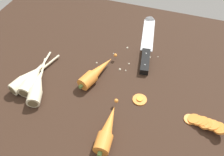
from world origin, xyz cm
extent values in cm
cube|color=#332116|center=(0.00, 0.00, -2.00)|extent=(120.00, 90.00, 4.00)
cube|color=silver|center=(5.48, 25.65, 0.25)|extent=(7.57, 20.45, 0.50)
cone|color=silver|center=(3.67, 36.70, 0.25)|extent=(4.39, 3.60, 3.96)
cube|color=silver|center=(7.09, 15.78, 1.10)|extent=(3.22, 2.45, 2.20)
cube|color=black|center=(8.14, 9.36, 1.10)|extent=(4.54, 11.31, 2.20)
sphere|color=silver|center=(7.69, 12.13, 2.20)|extent=(0.50, 0.50, 0.50)
sphere|color=silver|center=(8.59, 6.60, 2.20)|extent=(0.50, 0.50, 0.50)
cylinder|color=orange|center=(-6.74, -5.94, 2.10)|extent=(5.60, 6.20, 4.20)
cone|color=orange|center=(-4.80, -0.09, 2.10)|extent=(7.66, 12.96, 3.99)
sphere|color=orange|center=(-2.16, 7.88, 2.10)|extent=(1.20, 1.20, 1.20)
cylinder|color=#5B7F3D|center=(-7.73, -8.95, 2.10)|extent=(1.45, 1.33, 1.20)
cylinder|color=orange|center=(5.28, -24.24, 2.10)|extent=(4.55, 5.15, 4.20)
cone|color=orange|center=(4.84, -18.44, 2.10)|extent=(4.85, 11.90, 3.99)
sphere|color=orange|center=(4.25, -10.54, 2.10)|extent=(1.20, 1.20, 1.20)
cylinder|color=#5B7F3D|center=(5.50, -27.26, 2.10)|extent=(1.27, 1.09, 1.20)
cylinder|color=beige|center=(-23.11, -14.57, 2.00)|extent=(4.45, 5.01, 4.00)
cone|color=beige|center=(-23.77, -8.17, 2.00)|extent=(4.62, 8.58, 3.80)
cylinder|color=beige|center=(-24.44, -1.62, 1.10)|extent=(1.61, 8.93, 0.70)
cylinder|color=brown|center=(-22.87, -16.87, 2.00)|extent=(2.82, 0.59, 2.80)
cylinder|color=beige|center=(-26.08, -14.80, 2.00)|extent=(5.13, 5.64, 4.00)
cone|color=beige|center=(-24.30, -8.49, 2.00)|extent=(5.94, 9.12, 3.80)
cylinder|color=beige|center=(-22.48, -2.01, 1.10)|extent=(3.14, 8.94, 0.70)
cylinder|color=brown|center=(-26.73, -17.08, 2.00)|extent=(2.78, 1.05, 2.80)
cylinder|color=beige|center=(-19.02, -17.13, 2.00)|extent=(5.34, 5.71, 4.00)
cone|color=beige|center=(-21.20, -11.08, 2.00)|extent=(6.37, 9.03, 3.80)
cylinder|color=beige|center=(-23.44, -4.89, 1.10)|extent=(3.68, 8.61, 0.70)
cylinder|color=brown|center=(-18.23, -19.30, 2.00)|extent=(2.74, 1.23, 2.80)
cylinder|color=orange|center=(25.55, -8.58, 0.35)|extent=(3.43, 3.43, 0.70)
cylinder|color=orange|center=(26.54, -8.44, 0.60)|extent=(3.61, 3.52, 2.03)
cylinder|color=orange|center=(27.57, -8.76, 0.84)|extent=(3.52, 3.43, 2.04)
cylinder|color=orange|center=(28.69, -8.87, 1.09)|extent=(3.67, 3.58, 2.30)
cylinder|color=orange|center=(29.60, -9.53, 1.33)|extent=(3.65, 3.57, 2.33)
cylinder|color=orange|center=(30.17, -9.33, 1.57)|extent=(3.42, 3.33, 1.70)
cylinder|color=orange|center=(31.26, -9.69, 1.82)|extent=(3.60, 3.51, 2.08)
cylinder|color=orange|center=(32.66, -10.04, 2.07)|extent=(3.54, 3.45, 2.42)
cylinder|color=orange|center=(33.15, -10.52, 2.31)|extent=(3.63, 3.54, 2.41)
cylinder|color=orange|center=(10.37, -6.46, 0.35)|extent=(4.33, 4.33, 0.70)
cylinder|color=#FF9E2B|center=(10.37, -6.46, 0.62)|extent=(1.82, 1.82, 0.16)
sphere|color=beige|center=(2.96, 7.44, 0.31)|extent=(0.61, 0.61, 0.61)
sphere|color=beige|center=(0.80, 3.80, 0.38)|extent=(0.76, 0.76, 0.76)
sphere|color=beige|center=(11.72, 14.18, 0.22)|extent=(0.44, 0.44, 0.44)
sphere|color=beige|center=(9.00, 12.98, 0.39)|extent=(0.77, 0.77, 0.77)
sphere|color=beige|center=(2.81, 3.92, 0.23)|extent=(0.47, 0.47, 0.47)
sphere|color=beige|center=(-7.80, 4.20, 0.34)|extent=(0.68, 0.68, 0.68)
sphere|color=beige|center=(-3.74, 10.62, 0.23)|extent=(0.46, 0.46, 0.46)
sphere|color=beige|center=(0.15, 15.28, 0.39)|extent=(0.78, 0.78, 0.78)
camera|label=1|loc=(16.56, -50.15, 57.95)|focal=38.24mm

